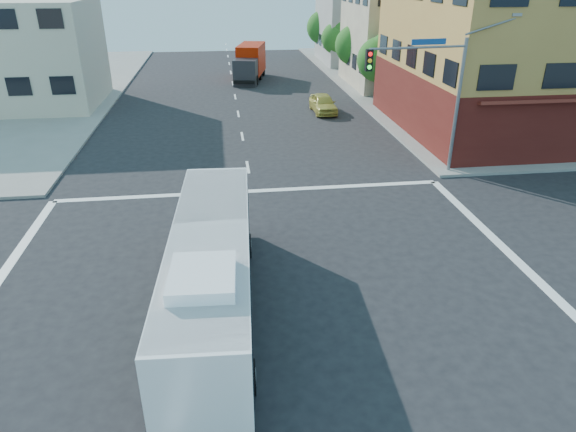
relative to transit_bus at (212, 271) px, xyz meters
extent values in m
plane|color=black|center=(1.87, 0.46, -1.59)|extent=(120.00, 120.00, 0.00)
cube|color=gray|center=(36.87, 35.46, -1.51)|extent=(50.00, 50.00, 0.15)
cube|color=#B68B41|center=(21.87, 18.96, 5.41)|extent=(18.00, 15.00, 14.00)
cube|color=#531813|center=(21.87, 18.96, 0.41)|extent=(18.09, 15.08, 4.00)
cube|color=beige|center=(18.87, 34.46, 2.91)|extent=(12.00, 10.00, 9.00)
cube|color=#999894|center=(18.87, 48.46, 3.41)|extent=(12.00, 10.00, 10.00)
cube|color=beige|center=(-15.13, 30.46, 2.41)|extent=(12.00, 10.00, 8.00)
cylinder|color=slate|center=(12.67, 11.26, 1.91)|extent=(0.18, 0.18, 7.00)
cylinder|color=slate|center=(10.17, 11.01, 5.01)|extent=(5.01, 0.62, 0.12)
cube|color=black|center=(7.67, 10.76, 4.51)|extent=(0.32, 0.30, 1.00)
sphere|color=#FF0C0C|center=(7.67, 10.59, 4.81)|extent=(0.20, 0.20, 0.20)
sphere|color=yellow|center=(7.67, 10.59, 4.51)|extent=(0.20, 0.20, 0.20)
sphere|color=#19FF33|center=(7.67, 10.59, 4.21)|extent=(0.20, 0.20, 0.20)
cube|color=navy|center=(10.67, 11.06, 5.26)|extent=(1.80, 0.22, 0.28)
cube|color=gray|center=(15.17, 11.51, 6.41)|extent=(0.50, 0.22, 0.14)
cylinder|color=#3B2415|center=(13.67, 28.46, -0.63)|extent=(0.28, 0.28, 1.92)
sphere|color=#215E1A|center=(13.67, 28.46, 1.78)|extent=(3.60, 3.60, 3.60)
sphere|color=#215E1A|center=(14.07, 28.16, 2.68)|extent=(2.52, 2.52, 2.52)
cylinder|color=#3B2415|center=(13.67, 36.46, -0.59)|extent=(0.28, 0.28, 1.99)
sphere|color=#215E1A|center=(13.67, 36.46, 1.93)|extent=(3.80, 3.80, 3.80)
sphere|color=#215E1A|center=(14.07, 36.16, 2.88)|extent=(2.66, 2.66, 2.66)
cylinder|color=#3B2415|center=(13.67, 44.46, -0.64)|extent=(0.28, 0.28, 1.89)
sphere|color=#215E1A|center=(13.67, 44.46, 1.66)|extent=(3.40, 3.40, 3.40)
sphere|color=#215E1A|center=(14.07, 44.16, 2.51)|extent=(2.38, 2.38, 2.38)
cylinder|color=#3B2415|center=(13.67, 52.46, -0.57)|extent=(0.28, 0.28, 2.03)
sphere|color=#215E1A|center=(13.67, 52.46, 2.04)|extent=(4.00, 4.00, 4.00)
sphere|color=#215E1A|center=(14.07, 52.16, 3.04)|extent=(2.80, 2.80, 2.80)
cube|color=black|center=(0.00, 0.02, -1.09)|extent=(2.89, 11.08, 0.41)
cube|color=white|center=(0.00, 0.02, 0.03)|extent=(2.87, 11.05, 2.60)
cube|color=black|center=(0.00, 0.02, 0.19)|extent=(2.90, 10.73, 1.14)
cube|color=black|center=(0.27, 5.43, 0.10)|extent=(2.14, 0.16, 1.23)
cube|color=#E5590C|center=(0.27, 5.46, 1.01)|extent=(1.75, 0.13, 0.26)
cube|color=white|center=(0.00, 0.02, 1.28)|extent=(2.82, 10.83, 0.11)
cube|color=white|center=(-0.14, -2.72, 1.50)|extent=(1.73, 2.09, 0.33)
cube|color=#067837|center=(-1.19, -0.38, -0.63)|extent=(0.27, 5.01, 0.26)
cube|color=#067837|center=(1.15, -0.50, -0.63)|extent=(0.27, 5.01, 0.26)
cylinder|color=black|center=(-0.91, 3.57, -1.11)|extent=(0.32, 0.96, 0.95)
cylinder|color=#99999E|center=(-1.04, 3.58, -1.11)|extent=(0.06, 0.48, 0.47)
cylinder|color=black|center=(1.27, 3.46, -1.11)|extent=(0.32, 0.96, 0.95)
cylinder|color=#99999E|center=(1.39, 3.46, -1.11)|extent=(0.06, 0.48, 0.47)
cylinder|color=black|center=(-1.26, -3.43, -1.11)|extent=(0.32, 0.96, 0.95)
cylinder|color=#99999E|center=(-1.39, -3.42, -1.11)|extent=(0.06, 0.48, 0.47)
cylinder|color=black|center=(0.91, -3.54, -1.11)|extent=(0.32, 0.96, 0.95)
cylinder|color=#99999E|center=(1.04, -3.54, -1.11)|extent=(0.06, 0.48, 0.47)
cube|color=#25262B|center=(3.12, 36.35, -0.38)|extent=(2.54, 2.47, 2.42)
cube|color=black|center=(2.92, 35.49, -0.01)|extent=(1.92, 0.50, 0.93)
cube|color=#AE1800|center=(3.90, 39.80, 0.37)|extent=(3.33, 5.58, 2.79)
cube|color=black|center=(3.65, 38.71, -1.08)|extent=(3.64, 7.71, 0.28)
cylinder|color=black|center=(2.21, 36.75, -1.12)|extent=(0.46, 0.97, 0.93)
cylinder|color=black|center=(4.11, 36.32, -1.12)|extent=(0.46, 0.97, 0.93)
cylinder|color=black|center=(2.80, 39.38, -1.12)|extent=(0.46, 0.97, 0.93)
cylinder|color=black|center=(4.71, 38.95, -1.12)|extent=(0.46, 0.97, 0.93)
cylinder|color=black|center=(3.32, 41.65, -1.12)|extent=(0.46, 0.97, 0.93)
cylinder|color=black|center=(5.22, 41.22, -1.12)|extent=(0.46, 0.97, 0.93)
imported|color=gold|center=(8.42, 25.06, -0.88)|extent=(1.76, 4.17, 1.41)
camera|label=1|loc=(0.54, -13.69, 8.33)|focal=32.00mm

